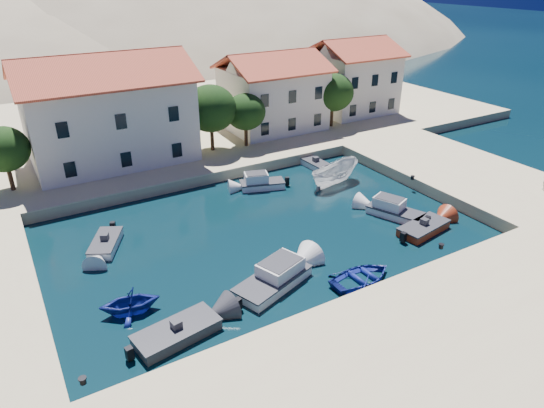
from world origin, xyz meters
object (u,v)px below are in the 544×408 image
at_px(building_mid, 273,90).
at_px(cabin_cruiser_east, 396,211).
at_px(boat_east, 334,184).
at_px(building_left, 107,107).
at_px(rowboat_south, 361,281).
at_px(cabin_cruiser_south, 273,279).
at_px(building_right, 353,75).

height_order(building_mid, cabin_cruiser_east, building_mid).
distance_m(cabin_cruiser_east, boat_east, 7.41).
height_order(building_left, building_mid, building_left).
xyz_separation_m(rowboat_south, boat_east, (7.56, 12.73, 0.00)).
xyz_separation_m(building_mid, rowboat_south, (-9.81, -27.33, -5.22)).
xyz_separation_m(building_mid, cabin_cruiser_east, (-1.97, -21.99, -4.75)).
bearing_deg(cabin_cruiser_east, rowboat_south, 101.82).
height_order(cabin_cruiser_south, rowboat_south, cabin_cruiser_south).
relative_size(building_left, boat_east, 2.67).
relative_size(building_left, cabin_cruiser_east, 3.17).
bearing_deg(cabin_cruiser_east, cabin_cruiser_south, 80.78).
height_order(building_left, building_right, building_left).
bearing_deg(cabin_cruiser_south, building_left, 78.16).
height_order(building_left, rowboat_south, building_left).
bearing_deg(boat_east, building_right, -54.69).
relative_size(rowboat_south, cabin_cruiser_east, 0.92).
relative_size(building_right, cabin_cruiser_east, 2.04).
relative_size(building_mid, building_right, 1.11).
xyz_separation_m(cabin_cruiser_south, cabin_cruiser_east, (12.79, 3.01, -0.00)).
distance_m(building_right, cabin_cruiser_south, 37.64).
bearing_deg(rowboat_south, building_right, -39.04).
height_order(building_right, boat_east, building_right).
xyz_separation_m(building_left, rowboat_south, (8.19, -26.33, -5.94)).
xyz_separation_m(cabin_cruiser_south, boat_east, (12.51, 10.40, -0.48)).
distance_m(cabin_cruiser_south, cabin_cruiser_east, 13.14).
bearing_deg(cabin_cruiser_east, building_left, 14.91).
relative_size(building_left, building_mid, 1.40).
xyz_separation_m(building_right, cabin_cruiser_south, (-26.76, -26.00, -5.00)).
relative_size(building_mid, cabin_cruiser_south, 1.87).
relative_size(building_right, boat_east, 1.72).
bearing_deg(rowboat_south, building_mid, -21.19).
bearing_deg(building_right, building_left, -176.19).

